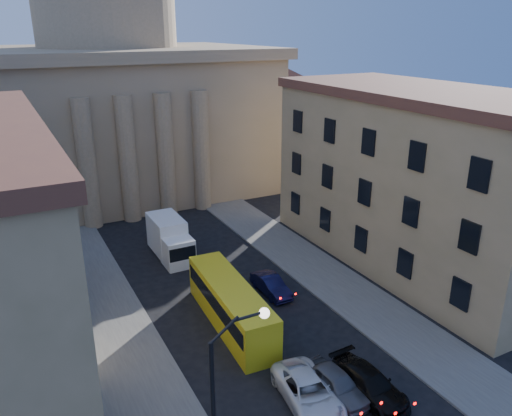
% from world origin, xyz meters
% --- Properties ---
extents(sidewalk_left, '(5.00, 60.00, 0.15)m').
position_xyz_m(sidewalk_left, '(-8.50, 18.00, 0.07)').
color(sidewalk_left, '#55524E').
rests_on(sidewalk_left, ground).
extents(sidewalk_right, '(5.00, 60.00, 0.15)m').
position_xyz_m(sidewalk_right, '(8.50, 18.00, 0.07)').
color(sidewalk_right, '#55524E').
rests_on(sidewalk_right, ground).
extents(church, '(68.02, 28.76, 36.60)m').
position_xyz_m(church, '(0.00, 55.47, 11.88)').
color(church, '#8A7654').
rests_on(church, ground).
extents(building_right, '(11.60, 26.60, 14.70)m').
position_xyz_m(building_right, '(17.00, 22.00, 7.42)').
color(building_right, tan).
rests_on(building_right, ground).
extents(street_lamp, '(2.62, 0.44, 8.83)m').
position_xyz_m(street_lamp, '(-6.97, 8.00, 5.29)').
color(street_lamp, black).
rests_on(street_lamp, ground).
extents(car_left_mid, '(3.23, 5.76, 1.52)m').
position_xyz_m(car_left_mid, '(-0.80, 11.03, 0.76)').
color(car_left_mid, white).
rests_on(car_left_mid, ground).
extents(car_right_mid, '(2.32, 5.21, 1.48)m').
position_xyz_m(car_right_mid, '(2.57, 10.07, 0.74)').
color(car_right_mid, black).
rests_on(car_right_mid, ground).
extents(car_right_far, '(2.16, 4.61, 1.52)m').
position_xyz_m(car_right_far, '(0.94, 10.92, 0.76)').
color(car_right_far, '#505055').
rests_on(car_right_far, ground).
extents(car_right_distant, '(1.53, 4.26, 1.40)m').
position_xyz_m(car_right_distant, '(3.28, 22.36, 0.70)').
color(car_right_distant, black).
rests_on(car_right_distant, ground).
extents(city_bus, '(3.05, 10.79, 3.01)m').
position_xyz_m(city_bus, '(-1.21, 19.97, 1.62)').
color(city_bus, gold).
rests_on(city_bus, ground).
extents(box_truck, '(2.50, 6.24, 3.42)m').
position_xyz_m(box_truck, '(-1.35, 32.21, 1.62)').
color(box_truck, white).
rests_on(box_truck, ground).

